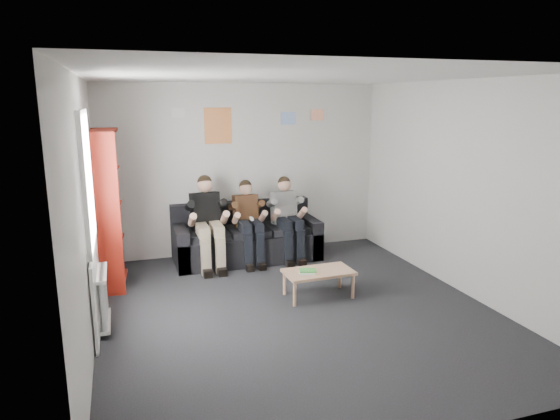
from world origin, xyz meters
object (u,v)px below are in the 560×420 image
object	(u,v)px
person_left	(208,223)
person_middle	(249,222)
bookshelf	(108,209)
person_right	(288,218)
sofa	(246,239)
coffee_table	(319,274)

from	to	relation	value
person_left	person_middle	distance (m)	0.62
bookshelf	person_middle	world-z (taller)	bookshelf
person_left	person_middle	xyz separation A→B (m)	(0.62, 0.01, -0.04)
bookshelf	person_right	world-z (taller)	bookshelf
bookshelf	person_left	world-z (taller)	bookshelf
sofa	person_left	distance (m)	0.75
sofa	coffee_table	xyz separation A→B (m)	(0.49, -1.79, -0.01)
person_right	person_middle	bearing A→B (deg)	173.72
bookshelf	sofa	bearing A→B (deg)	19.23
coffee_table	person_left	xyz separation A→B (m)	(-1.11, 1.59, 0.37)
coffee_table	person_right	distance (m)	1.63
coffee_table	person_right	xyz separation A→B (m)	(0.13, 1.59, 0.34)
sofa	person_left	xyz separation A→B (m)	(-0.62, -0.20, 0.37)
sofa	person_middle	bearing A→B (deg)	-90.00
bookshelf	person_left	xyz separation A→B (m)	(1.36, 0.30, -0.36)
person_middle	person_right	bearing A→B (deg)	-1.39
bookshelf	person_right	size ratio (longest dim) A/B	1.62
sofa	bookshelf	bearing A→B (deg)	-165.83
bookshelf	person_middle	xyz separation A→B (m)	(1.98, 0.30, -0.40)
person_right	bookshelf	bearing A→B (deg)	-179.57
person_right	coffee_table	bearing A→B (deg)	-100.80
sofa	person_middle	world-z (taller)	person_middle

